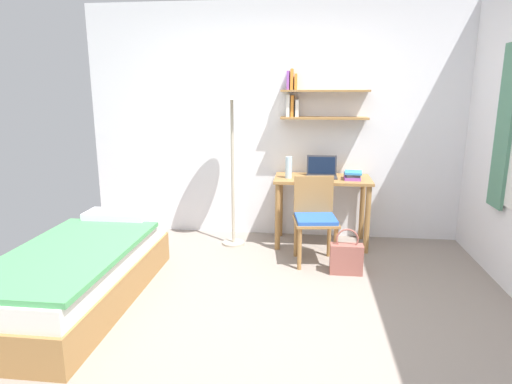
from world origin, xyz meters
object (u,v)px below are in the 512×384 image
at_px(handbag, 346,258).
at_px(water_bottle, 289,167).
at_px(desk_chair, 315,215).
at_px(desk, 322,191).
at_px(standing_lamp, 232,98).
at_px(bed, 80,273).
at_px(laptop, 322,171).
at_px(book_stack, 352,175).

bearing_deg(handbag, water_bottle, 128.60).
height_order(desk_chair, handbag, desk_chair).
relative_size(desk, standing_lamp, 0.57).
height_order(bed, desk, desk).
height_order(desk_chair, laptop, laptop).
bearing_deg(bed, handbag, 20.29).
xyz_separation_m(standing_lamp, water_bottle, (0.59, 0.06, -0.72)).
height_order(desk_chair, book_stack, desk_chair).
bearing_deg(desk_chair, handbag, -44.58).
distance_m(water_bottle, handbag, 1.16).
relative_size(standing_lamp, book_stack, 7.63).
relative_size(laptop, handbag, 0.75).
bearing_deg(laptop, desk, -79.57).
bearing_deg(laptop, bed, -139.70).
xyz_separation_m(water_bottle, book_stack, (0.67, 0.02, -0.07)).
bearing_deg(bed, desk_chair, 30.22).
xyz_separation_m(desk, handbag, (0.21, -0.79, -0.45)).
bearing_deg(laptop, standing_lamp, -169.08).
height_order(water_bottle, book_stack, water_bottle).
xyz_separation_m(book_stack, handbag, (-0.09, -0.74, -0.63)).
distance_m(desk_chair, water_bottle, 0.65).
relative_size(desk_chair, book_stack, 3.56).
xyz_separation_m(bed, laptop, (1.94, 1.64, 0.56)).
distance_m(desk, laptop, 0.21).
relative_size(laptop, water_bottle, 1.42).
distance_m(laptop, water_bottle, 0.38).
bearing_deg(water_bottle, standing_lamp, -174.36).
xyz_separation_m(laptop, water_bottle, (-0.35, -0.12, 0.06)).
distance_m(bed, desk_chair, 2.17).
xyz_separation_m(laptop, book_stack, (0.32, -0.11, -0.02)).
distance_m(desk, water_bottle, 0.45).
distance_m(standing_lamp, laptop, 1.24).
xyz_separation_m(bed, standing_lamp, (0.99, 1.46, 1.34)).
height_order(standing_lamp, water_bottle, standing_lamp).
xyz_separation_m(laptop, handbag, (0.22, -0.84, -0.65)).
bearing_deg(standing_lamp, water_bottle, 5.64).
bearing_deg(standing_lamp, desk, 7.49).
xyz_separation_m(bed, water_bottle, (1.59, 1.52, 0.62)).
height_order(desk, laptop, laptop).
bearing_deg(standing_lamp, handbag, -29.54).
bearing_deg(book_stack, standing_lamp, -176.55).
xyz_separation_m(bed, book_stack, (2.25, 1.54, 0.55)).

